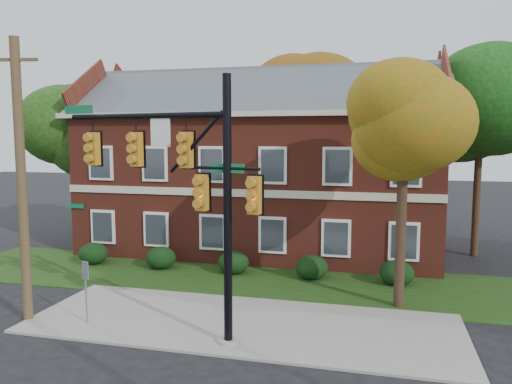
% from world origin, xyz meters
% --- Properties ---
extents(ground, '(120.00, 120.00, 0.00)m').
position_xyz_m(ground, '(0.00, 0.00, 0.00)').
color(ground, black).
rests_on(ground, ground).
extents(sidewalk, '(14.00, 5.00, 0.08)m').
position_xyz_m(sidewalk, '(0.00, 1.00, 0.04)').
color(sidewalk, gray).
rests_on(sidewalk, ground).
extents(grass_strip, '(30.00, 6.00, 0.04)m').
position_xyz_m(grass_strip, '(0.00, 6.00, 0.02)').
color(grass_strip, '#193811').
rests_on(grass_strip, ground).
extents(apartment_building, '(18.80, 8.80, 9.74)m').
position_xyz_m(apartment_building, '(-2.00, 11.95, 4.99)').
color(apartment_building, maroon).
rests_on(apartment_building, ground).
extents(hedge_far_left, '(1.40, 1.26, 1.05)m').
position_xyz_m(hedge_far_left, '(-9.00, 6.70, 0.53)').
color(hedge_far_left, black).
rests_on(hedge_far_left, ground).
extents(hedge_left, '(1.40, 1.26, 1.05)m').
position_xyz_m(hedge_left, '(-5.50, 6.70, 0.53)').
color(hedge_left, black).
rests_on(hedge_left, ground).
extents(hedge_center, '(1.40, 1.26, 1.05)m').
position_xyz_m(hedge_center, '(-2.00, 6.70, 0.53)').
color(hedge_center, black).
rests_on(hedge_center, ground).
extents(hedge_right, '(1.40, 1.26, 1.05)m').
position_xyz_m(hedge_right, '(1.50, 6.70, 0.53)').
color(hedge_right, black).
rests_on(hedge_right, ground).
extents(hedge_far_right, '(1.40, 1.26, 1.05)m').
position_xyz_m(hedge_far_right, '(5.00, 6.70, 0.53)').
color(hedge_far_right, black).
rests_on(hedge_far_right, ground).
extents(tree_near_right, '(4.50, 4.25, 8.58)m').
position_xyz_m(tree_near_right, '(5.22, 3.87, 6.67)').
color(tree_near_right, black).
rests_on(tree_near_right, ground).
extents(tree_left_rear, '(5.40, 5.10, 8.88)m').
position_xyz_m(tree_left_rear, '(-11.73, 10.84, 6.68)').
color(tree_left_rear, black).
rests_on(tree_left_rear, ground).
extents(tree_right_rear, '(6.30, 5.95, 10.62)m').
position_xyz_m(tree_right_rear, '(9.31, 12.81, 8.12)').
color(tree_right_rear, black).
rests_on(tree_right_rear, ground).
extents(tree_far_rear, '(6.84, 6.46, 11.52)m').
position_xyz_m(tree_far_rear, '(-0.66, 19.79, 8.84)').
color(tree_far_rear, black).
rests_on(tree_far_rear, ground).
extents(traffic_signal, '(6.94, 1.40, 7.83)m').
position_xyz_m(traffic_signal, '(-1.33, -0.40, 4.86)').
color(traffic_signal, gray).
rests_on(traffic_signal, ground).
extents(utility_pole, '(1.42, 0.40, 9.22)m').
position_xyz_m(utility_pole, '(-7.00, -0.37, 4.68)').
color(utility_pole, brown).
rests_on(utility_pole, ground).
extents(sign_post, '(0.30, 0.14, 2.11)m').
position_xyz_m(sign_post, '(-4.88, -0.25, 1.43)').
color(sign_post, slate).
rests_on(sign_post, ground).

